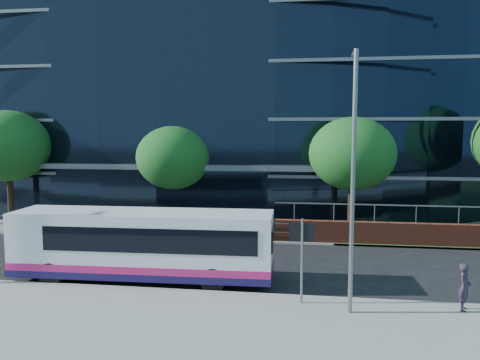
% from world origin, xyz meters
% --- Properties ---
extents(ground, '(200.00, 200.00, 0.00)m').
position_xyz_m(ground, '(0.00, 0.00, 0.00)').
color(ground, black).
rests_on(ground, ground).
extents(pavement_near, '(80.00, 8.00, 0.15)m').
position_xyz_m(pavement_near, '(0.00, -5.00, 0.07)').
color(pavement_near, gray).
rests_on(pavement_near, ground).
extents(kerb, '(80.00, 0.25, 0.16)m').
position_xyz_m(kerb, '(0.00, -1.00, 0.08)').
color(kerb, gray).
rests_on(kerb, ground).
extents(yellow_line_outer, '(80.00, 0.08, 0.01)m').
position_xyz_m(yellow_line_outer, '(0.00, -0.80, 0.01)').
color(yellow_line_outer, gold).
rests_on(yellow_line_outer, ground).
extents(yellow_line_inner, '(80.00, 0.08, 0.01)m').
position_xyz_m(yellow_line_inner, '(0.00, -0.65, 0.01)').
color(yellow_line_inner, gold).
rests_on(yellow_line_inner, ground).
extents(far_forecourt, '(50.00, 8.00, 0.10)m').
position_xyz_m(far_forecourt, '(-6.00, 11.00, 0.05)').
color(far_forecourt, gray).
rests_on(far_forecourt, ground).
extents(glass_office, '(44.00, 23.10, 16.00)m').
position_xyz_m(glass_office, '(-4.00, 20.85, 8.00)').
color(glass_office, black).
rests_on(glass_office, ground).
extents(guard_railings, '(24.00, 0.05, 1.10)m').
position_xyz_m(guard_railings, '(-8.00, 7.00, 0.82)').
color(guard_railings, slate).
rests_on(guard_railings, ground).
extents(street_sign, '(0.85, 0.09, 2.80)m').
position_xyz_m(street_sign, '(4.50, -1.59, 2.15)').
color(street_sign, slate).
rests_on(street_sign, pavement_near).
extents(tree_far_a, '(4.95, 4.95, 6.98)m').
position_xyz_m(tree_far_a, '(-13.00, 9.00, 4.86)').
color(tree_far_a, black).
rests_on(tree_far_a, ground).
extents(tree_far_b, '(4.29, 4.29, 6.05)m').
position_xyz_m(tree_far_b, '(-3.00, 9.50, 4.21)').
color(tree_far_b, black).
rests_on(tree_far_b, ground).
extents(tree_far_c, '(4.62, 4.62, 6.51)m').
position_xyz_m(tree_far_c, '(7.00, 9.00, 4.54)').
color(tree_far_c, black).
rests_on(tree_far_c, ground).
extents(tree_dist_e, '(4.62, 4.62, 6.51)m').
position_xyz_m(tree_dist_e, '(24.00, 40.00, 4.54)').
color(tree_dist_e, black).
rests_on(tree_dist_e, ground).
extents(streetlight_east, '(0.15, 0.77, 8.00)m').
position_xyz_m(streetlight_east, '(6.00, -2.17, 4.44)').
color(streetlight_east, slate).
rests_on(streetlight_east, pavement_near).
extents(city_bus, '(10.05, 2.59, 2.70)m').
position_xyz_m(city_bus, '(-1.47, 0.30, 1.43)').
color(city_bus, silver).
rests_on(city_bus, ground).
extents(pedestrian, '(0.52, 0.64, 1.50)m').
position_xyz_m(pedestrian, '(9.56, -1.50, 0.90)').
color(pedestrian, '#282030').
rests_on(pedestrian, pavement_near).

